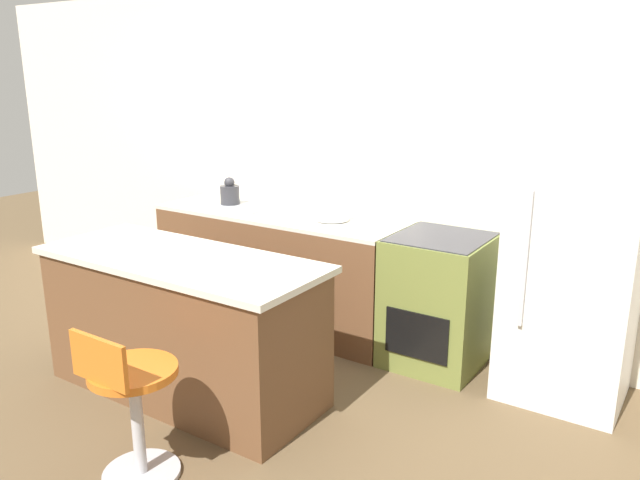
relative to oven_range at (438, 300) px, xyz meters
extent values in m
plane|color=brown|center=(-1.03, -0.35, -0.45)|extent=(14.00, 14.00, 0.00)
cube|color=silver|center=(-1.03, 0.36, 0.85)|extent=(8.00, 0.06, 2.60)
cube|color=brown|center=(-1.33, 0.00, -0.02)|extent=(2.03, 0.66, 0.85)
cube|color=beige|center=(-1.33, 0.00, 0.42)|extent=(2.03, 0.66, 0.03)
cube|color=#9EA3A8|center=(-1.69, 0.00, 0.44)|extent=(0.44, 0.36, 0.01)
cube|color=brown|center=(-1.14, -1.25, -0.02)|extent=(1.75, 0.69, 0.84)
cube|color=beige|center=(-1.14, -1.25, 0.42)|extent=(1.82, 0.74, 0.04)
cube|color=olive|center=(0.00, 0.00, 0.00)|extent=(0.62, 0.66, 0.88)
cube|color=black|center=(0.00, -0.33, -0.14)|extent=(0.43, 0.01, 0.31)
cube|color=#333338|center=(0.00, 0.00, 0.44)|extent=(0.59, 0.62, 0.01)
cube|color=silver|center=(0.83, 0.01, 0.43)|extent=(0.71, 0.64, 1.76)
cube|color=silver|center=(0.64, -0.32, 0.48)|extent=(0.02, 0.02, 0.79)
cylinder|color=#B7B7BC|center=(-0.71, -1.99, -0.43)|extent=(0.38, 0.38, 0.02)
cylinder|color=#B7B7BC|center=(-0.71, -1.99, -0.17)|extent=(0.06, 0.06, 0.55)
cylinder|color=orange|center=(-0.71, -1.99, 0.12)|extent=(0.42, 0.42, 0.04)
cube|color=orange|center=(-0.71, -2.17, 0.26)|extent=(0.36, 0.02, 0.22)
cylinder|color=#333338|center=(-1.85, 0.01, 0.52)|extent=(0.16, 0.16, 0.15)
sphere|color=#333338|center=(-1.85, 0.01, 0.62)|extent=(0.09, 0.09, 0.09)
cylinder|color=white|center=(-0.86, 0.01, 0.49)|extent=(0.26, 0.26, 0.09)
camera|label=1|loc=(1.51, -3.74, 1.51)|focal=35.00mm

